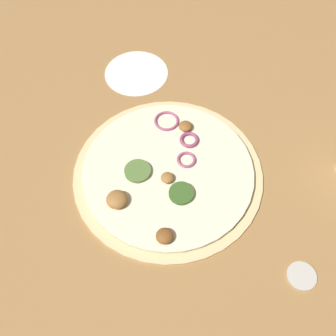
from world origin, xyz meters
TOP-DOWN VIEW (x-y plane):
  - ground_plane at (0.00, 0.00)m, footprint 3.00×3.00m
  - pizza at (0.00, 0.00)m, footprint 0.31×0.31m
  - loose_cap at (-0.07, 0.24)m, footprint 0.04×0.04m
  - flour_patch at (-0.07, -0.23)m, footprint 0.12×0.12m

SIDE VIEW (x-z plane):
  - ground_plane at x=0.00m, z-range 0.00..0.00m
  - flour_patch at x=-0.07m, z-range 0.00..0.00m
  - loose_cap at x=-0.07m, z-range 0.00..0.01m
  - pizza at x=0.00m, z-range -0.01..0.02m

